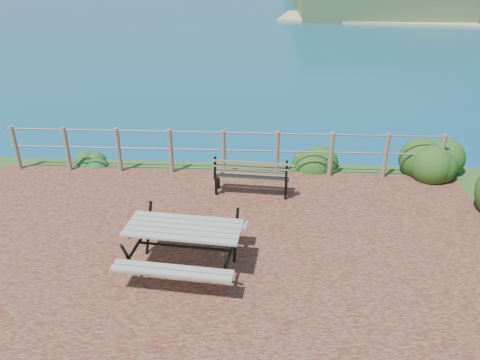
# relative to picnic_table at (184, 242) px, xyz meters

# --- Properties ---
(ground) EXTENTS (10.00, 7.00, 0.12)m
(ground) POSITION_rel_picnic_table_xyz_m (0.29, 0.07, -0.46)
(ground) COLOR brown
(ground) RESTS_ON ground
(safety_railing) EXTENTS (9.40, 0.10, 1.00)m
(safety_railing) POSITION_rel_picnic_table_xyz_m (0.29, 3.42, 0.11)
(safety_railing) COLOR #6B5B4C
(safety_railing) RESTS_ON ground
(picnic_table) EXTENTS (1.78, 1.49, 0.72)m
(picnic_table) POSITION_rel_picnic_table_xyz_m (0.00, 0.00, 0.00)
(picnic_table) COLOR gray
(picnic_table) RESTS_ON ground
(park_bench) EXTENTS (1.52, 0.50, 0.84)m
(park_bench) POSITION_rel_picnic_table_xyz_m (0.93, 2.50, 0.09)
(park_bench) COLOR brown
(park_bench) RESTS_ON ground
(shrub_right_edge) EXTENTS (1.13, 1.13, 1.62)m
(shrub_right_edge) POSITION_rel_picnic_table_xyz_m (4.81, 3.77, -0.46)
(shrub_right_edge) COLOR #1A3F13
(shrub_right_edge) RESTS_ON ground
(shrub_lip_west) EXTENTS (0.66, 0.66, 0.35)m
(shrub_lip_west) POSITION_rel_picnic_table_xyz_m (-2.85, 3.90, -0.46)
(shrub_lip_west) COLOR #1C4B1F
(shrub_lip_west) RESTS_ON ground
(shrub_lip_east) EXTENTS (0.86, 0.86, 0.64)m
(shrub_lip_east) POSITION_rel_picnic_table_xyz_m (2.38, 4.12, -0.46)
(shrub_lip_east) COLOR #1A3F13
(shrub_lip_east) RESTS_ON ground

